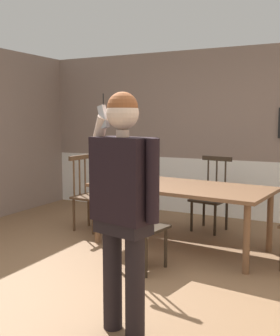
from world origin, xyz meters
The scene contains 7 objects.
ground_plane centered at (0.00, 0.00, 0.00)m, with size 6.67×6.67×0.00m, color #846042.
room_back_partition centered at (0.00, 3.03, 1.26)m, with size 5.89×0.17×2.61m.
dining_table centered at (0.17, 1.26, 0.68)m, with size 2.20×1.25×0.75m.
chair_by_doorway centered at (0.27, 2.15, 0.47)m, with size 0.51×0.51×1.02m.
chair_at_table_head centered at (0.07, 0.36, 0.48)m, with size 0.51×0.51×1.03m.
chair_opposite_corner centered at (-1.26, 1.42, 0.49)m, with size 0.44×0.44×1.03m.
person_figure centered at (0.53, -0.81, 1.01)m, with size 0.58×0.33×1.73m.
Camera 1 is at (1.89, -3.28, 1.55)m, focal length 43.92 mm.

